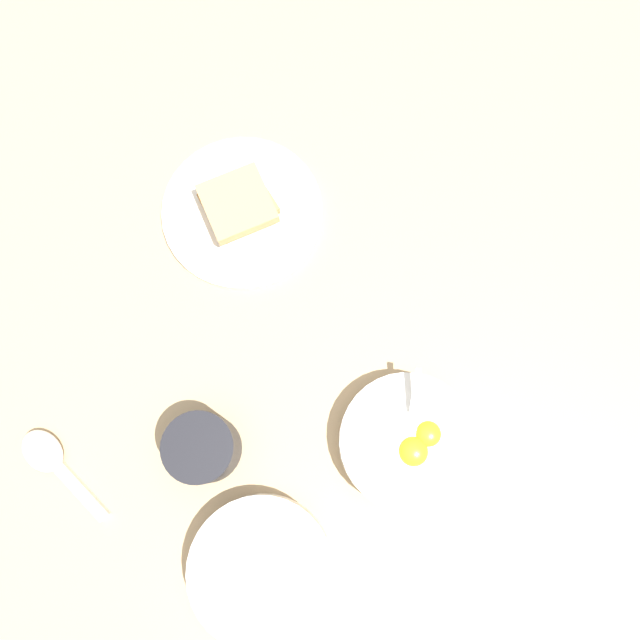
{
  "coord_description": "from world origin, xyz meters",
  "views": [
    {
      "loc": [
        -0.1,
        -0.04,
        0.78
      ],
      "look_at": [
        0.06,
        -0.11,
        0.02
      ],
      "focal_mm": 35.0,
      "sensor_mm": 36.0,
      "label": 1
    }
  ],
  "objects_px": {
    "toast_sandwich": "(238,204)",
    "toast_plate": "(242,212)",
    "drinking_cup": "(203,448)",
    "soup_spoon": "(49,458)",
    "egg_bowl": "(407,442)",
    "congee_bowl": "(261,569)"
  },
  "relations": [
    {
      "from": "toast_sandwich",
      "to": "toast_plate",
      "type": "bearing_deg",
      "value": -138.94
    },
    {
      "from": "drinking_cup",
      "to": "soup_spoon",
      "type": "bearing_deg",
      "value": 67.57
    },
    {
      "from": "toast_plate",
      "to": "soup_spoon",
      "type": "bearing_deg",
      "value": 119.3
    },
    {
      "from": "egg_bowl",
      "to": "drinking_cup",
      "type": "xyz_separation_m",
      "value": [
        0.1,
        0.22,
        0.02
      ]
    },
    {
      "from": "toast_plate",
      "to": "toast_sandwich",
      "type": "height_order",
      "value": "toast_sandwich"
    },
    {
      "from": "egg_bowl",
      "to": "toast_plate",
      "type": "distance_m",
      "value": 0.37
    },
    {
      "from": "toast_sandwich",
      "to": "soup_spoon",
      "type": "bearing_deg",
      "value": 119.72
    },
    {
      "from": "toast_plate",
      "to": "soup_spoon",
      "type": "relative_size",
      "value": 1.5
    },
    {
      "from": "egg_bowl",
      "to": "soup_spoon",
      "type": "distance_m",
      "value": 0.43
    },
    {
      "from": "egg_bowl",
      "to": "toast_sandwich",
      "type": "xyz_separation_m",
      "value": [
        0.36,
        0.06,
        0.01
      ]
    },
    {
      "from": "egg_bowl",
      "to": "soup_spoon",
      "type": "relative_size",
      "value": 1.14
    },
    {
      "from": "toast_plate",
      "to": "soup_spoon",
      "type": "xyz_separation_m",
      "value": [
        -0.19,
        0.34,
        0.01
      ]
    },
    {
      "from": "toast_sandwich",
      "to": "congee_bowl",
      "type": "relative_size",
      "value": 0.55
    },
    {
      "from": "soup_spoon",
      "to": "congee_bowl",
      "type": "distance_m",
      "value": 0.29
    },
    {
      "from": "soup_spoon",
      "to": "toast_sandwich",
      "type": "bearing_deg",
      "value": -60.28
    },
    {
      "from": "congee_bowl",
      "to": "drinking_cup",
      "type": "xyz_separation_m",
      "value": [
        0.15,
        0.0,
        0.02
      ]
    },
    {
      "from": "egg_bowl",
      "to": "congee_bowl",
      "type": "relative_size",
      "value": 0.98
    },
    {
      "from": "soup_spoon",
      "to": "drinking_cup",
      "type": "xyz_separation_m",
      "value": [
        -0.07,
        -0.18,
        0.03
      ]
    },
    {
      "from": "drinking_cup",
      "to": "congee_bowl",
      "type": "bearing_deg",
      "value": -178.75
    },
    {
      "from": "congee_bowl",
      "to": "drinking_cup",
      "type": "height_order",
      "value": "drinking_cup"
    },
    {
      "from": "soup_spoon",
      "to": "drinking_cup",
      "type": "relative_size",
      "value": 1.74
    },
    {
      "from": "toast_sandwich",
      "to": "soup_spoon",
      "type": "distance_m",
      "value": 0.39
    }
  ]
}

